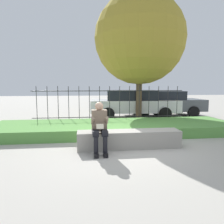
{
  "coord_description": "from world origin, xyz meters",
  "views": [
    {
      "loc": [
        -1.07,
        -5.67,
        1.68
      ],
      "look_at": [
        -0.1,
        2.02,
        0.73
      ],
      "focal_mm": 35.0,
      "sensor_mm": 36.0,
      "label": 1
    }
  ],
  "objects_px": {
    "car_parked_center": "(133,103)",
    "car_parked_right": "(162,103)",
    "tree_behind_fence": "(140,39)",
    "person_seated_reader": "(100,125)",
    "stone_bench": "(129,140)"
  },
  "relations": [
    {
      "from": "car_parked_right",
      "to": "tree_behind_fence",
      "type": "height_order",
      "value": "tree_behind_fence"
    },
    {
      "from": "car_parked_right",
      "to": "tree_behind_fence",
      "type": "xyz_separation_m",
      "value": [
        -1.67,
        -1.38,
        3.07
      ]
    },
    {
      "from": "car_parked_center",
      "to": "car_parked_right",
      "type": "height_order",
      "value": "car_parked_center"
    },
    {
      "from": "stone_bench",
      "to": "car_parked_right",
      "type": "height_order",
      "value": "car_parked_right"
    },
    {
      "from": "car_parked_right",
      "to": "tree_behind_fence",
      "type": "bearing_deg",
      "value": -140.28
    },
    {
      "from": "stone_bench",
      "to": "tree_behind_fence",
      "type": "xyz_separation_m",
      "value": [
        1.39,
        4.46,
        3.59
      ]
    },
    {
      "from": "person_seated_reader",
      "to": "car_parked_right",
      "type": "relative_size",
      "value": 0.29
    },
    {
      "from": "person_seated_reader",
      "to": "stone_bench",
      "type": "bearing_deg",
      "value": 20.9
    },
    {
      "from": "car_parked_center",
      "to": "person_seated_reader",
      "type": "bearing_deg",
      "value": -106.0
    },
    {
      "from": "person_seated_reader",
      "to": "tree_behind_fence",
      "type": "bearing_deg",
      "value": 65.2
    },
    {
      "from": "stone_bench",
      "to": "person_seated_reader",
      "type": "relative_size",
      "value": 2.19
    },
    {
      "from": "car_parked_center",
      "to": "tree_behind_fence",
      "type": "distance_m",
      "value": 3.19
    },
    {
      "from": "car_parked_center",
      "to": "tree_behind_fence",
      "type": "height_order",
      "value": "tree_behind_fence"
    },
    {
      "from": "person_seated_reader",
      "to": "tree_behind_fence",
      "type": "distance_m",
      "value": 6.11
    },
    {
      "from": "person_seated_reader",
      "to": "car_parked_center",
      "type": "distance_m",
      "value": 6.13
    }
  ]
}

